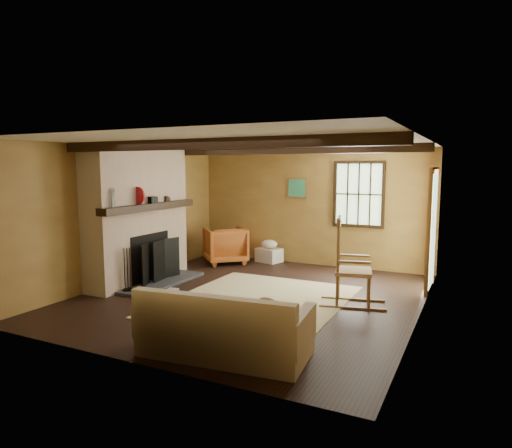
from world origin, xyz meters
The scene contains 10 objects.
ground centered at (0.00, 0.00, 0.00)m, with size 5.50×5.50×0.00m, color black.
room_envelope centered at (0.22, 0.26, 1.63)m, with size 5.02×5.52×2.44m.
fireplace centered at (-2.23, 0.00, 1.10)m, with size 1.02×2.30×2.40m.
rug centered at (0.20, -0.20, 0.00)m, with size 2.50×3.00×0.01m, color beige.
rocking_chair centered at (1.50, 0.27, 0.55)m, with size 1.04×0.70×1.32m.
sofa centered at (0.76, -2.17, 0.27)m, with size 1.91×1.00×0.74m.
firewood_pile centered at (-1.88, 2.58, 0.12)m, with size 0.66×0.12×0.24m.
laundry_basket centered at (-0.86, 2.55, 0.15)m, with size 0.50×0.38×0.30m, color silver.
basket_pillow centered at (-0.86, 2.55, 0.39)m, with size 0.36×0.29×0.18m, color silver.
armchair centered at (-1.66, 2.04, 0.38)m, with size 0.82×0.84×0.77m, color #BF6026.
Camera 1 is at (3.16, -6.26, 2.03)m, focal length 32.00 mm.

